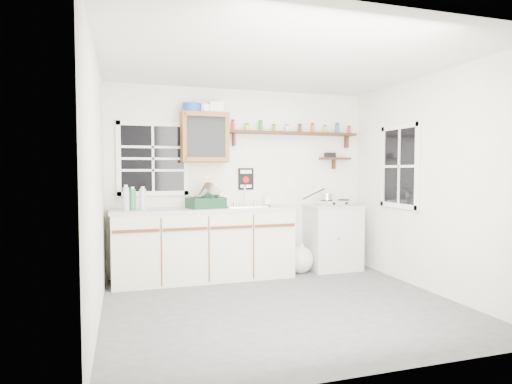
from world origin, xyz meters
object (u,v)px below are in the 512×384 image
Objects in this scene: upper_cabinet at (205,138)px; dish_rack at (207,200)px; main_cabinet at (205,243)px; right_cabinet at (332,237)px; hotplate at (335,202)px; spice_shelf at (293,133)px.

dish_rack is (-0.00, -0.16, -0.80)m from upper_cabinet.
main_cabinet is 1.84m from right_cabinet.
dish_rack is 1.83m from hotplate.
hotplate is (1.86, 0.01, 0.48)m from main_cabinet.
upper_cabinet is at bearing 76.32° from main_cabinet.
spice_shelf is (1.28, 0.07, 0.10)m from upper_cabinet.
upper_cabinet is 2.03m from hotplate.
upper_cabinet is at bearing 75.22° from dish_rack.
dish_rack is at bearing -90.77° from upper_cabinet.
dish_rack is 0.93× the size of hotplate.
upper_cabinet is (-1.80, 0.12, 1.37)m from right_cabinet.
spice_shelf is at bearing 160.64° from hotplate.
main_cabinet is at bearing -103.68° from upper_cabinet.
hotplate is (1.83, 0.03, -0.08)m from dish_rack.
upper_cabinet is 0.34× the size of spice_shelf.
right_cabinet is 1.40× the size of upper_cabinet.
upper_cabinet is (0.03, 0.14, 1.36)m from main_cabinet.
upper_cabinet is at bearing 176.85° from hotplate.
right_cabinet is (1.83, 0.03, -0.01)m from main_cabinet.
upper_cabinet is 1.28m from spice_shelf.
upper_cabinet is 1.29× the size of dish_rack.
right_cabinet is 2.26m from upper_cabinet.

